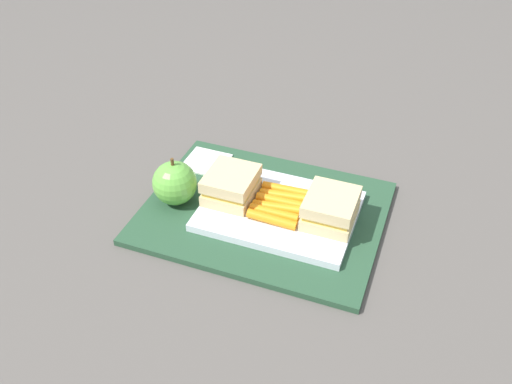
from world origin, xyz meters
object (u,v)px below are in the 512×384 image
sandwich_half_right (231,185)px  apple (175,183)px  carrot_sticks_bundle (279,204)px  paper_napkin (206,162)px  food_tray (279,211)px  sandwich_half_left (331,208)px

sandwich_half_right → apple: (0.08, 0.03, 0.00)m
carrot_sticks_bundle → apple: bearing=9.2°
sandwich_half_right → paper_napkin: bearing=-45.3°
apple → paper_napkin: (-0.00, -0.11, -0.03)m
food_tray → sandwich_half_left: bearing=180.0°
paper_napkin → apple: bearing=89.6°
carrot_sticks_bundle → paper_napkin: size_ratio=1.25×
paper_napkin → carrot_sticks_bundle: bearing=152.4°
apple → paper_napkin: bearing=-90.4°
food_tray → sandwich_half_right: size_ratio=2.88×
food_tray → apple: (0.16, 0.03, 0.03)m
food_tray → paper_napkin: 0.18m
sandwich_half_right → apple: apple is taller
apple → sandwich_half_left: bearing=-173.8°
carrot_sticks_bundle → sandwich_half_left: bearing=-179.9°
sandwich_half_right → carrot_sticks_bundle: (-0.08, 0.00, -0.02)m
food_tray → paper_napkin: bearing=-27.4°
sandwich_half_left → carrot_sticks_bundle: (0.08, 0.00, -0.02)m
paper_napkin → sandwich_half_left: bearing=160.8°
sandwich_half_right → apple: size_ratio=1.00×
sandwich_half_left → paper_napkin: bearing=-19.2°
food_tray → apple: 0.17m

